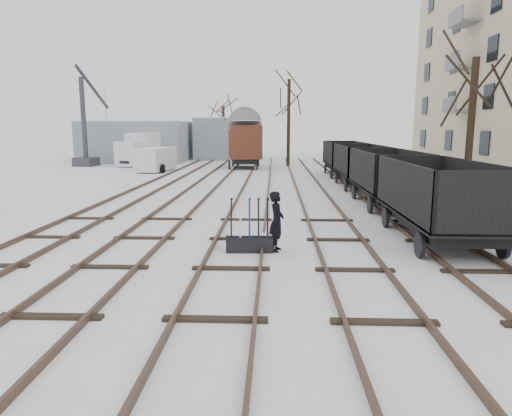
{
  "coord_description": "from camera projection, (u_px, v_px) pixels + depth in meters",
  "views": [
    {
      "loc": [
        1.04,
        -10.66,
        3.42
      ],
      "look_at": [
        0.53,
        1.89,
        1.2
      ],
      "focal_mm": 32.0,
      "sensor_mm": 36.0,
      "label": 1
    }
  ],
  "objects": [
    {
      "name": "tree_near",
      "position": [
        470.0,
        135.0,
        18.88
      ],
      "size": [
        0.3,
        0.3,
        6.23
      ],
      "primitive_type": "cylinder",
      "color": "black",
      "rests_on": "ground"
    },
    {
      "name": "ground_frame",
      "position": [
        250.0,
        242.0,
        12.7
      ],
      "size": [
        1.32,
        0.48,
        1.49
      ],
      "rotation": [
        0.0,
        0.0,
        0.05
      ],
      "color": "black",
      "rests_on": "ground"
    },
    {
      "name": "shed_left",
      "position": [
        138.0,
        141.0,
        46.7
      ],
      "size": [
        10.0,
        8.0,
        4.1
      ],
      "color": "gray",
      "rests_on": "ground"
    },
    {
      "name": "ground",
      "position": [
        231.0,
        270.0,
        11.12
      ],
      "size": [
        120.0,
        120.0,
        0.0
      ],
      "primitive_type": "plane",
      "color": "white",
      "rests_on": "ground"
    },
    {
      "name": "freight_wagon_b",
      "position": [
        387.0,
        185.0,
        20.11
      ],
      "size": [
        2.37,
        5.92,
        2.42
      ],
      "color": "black",
      "rests_on": "ground"
    },
    {
      "name": "crane",
      "position": [
        86.0,
        140.0,
        40.84
      ],
      "size": [
        2.03,
        5.22,
        8.78
      ],
      "rotation": [
        0.0,
        0.0,
        -0.18
      ],
      "color": "#313136",
      "rests_on": "ground"
    },
    {
      "name": "worker",
      "position": [
        277.0,
        221.0,
        12.67
      ],
      "size": [
        0.51,
        0.68,
        1.69
      ],
      "primitive_type": "imported",
      "rotation": [
        0.0,
        0.0,
        1.39
      ],
      "color": "black",
      "rests_on": "ground"
    },
    {
      "name": "freight_wagon_a",
      "position": [
        438.0,
        211.0,
        13.81
      ],
      "size": [
        2.37,
        5.92,
        2.42
      ],
      "color": "black",
      "rests_on": "ground"
    },
    {
      "name": "shed_right",
      "position": [
        229.0,
        138.0,
        50.25
      ],
      "size": [
        7.0,
        6.0,
        4.5
      ],
      "color": "gray",
      "rests_on": "ground"
    },
    {
      "name": "freight_wagon_c",
      "position": [
        360.0,
        171.0,
        26.41
      ],
      "size": [
        2.37,
        5.92,
        2.42
      ],
      "color": "black",
      "rests_on": "ground"
    },
    {
      "name": "tracks",
      "position": [
        255.0,
        190.0,
        24.57
      ],
      "size": [
        13.9,
        52.0,
        0.16
      ],
      "color": "black",
      "rests_on": "ground"
    },
    {
      "name": "panel_van",
      "position": [
        156.0,
        159.0,
        35.87
      ],
      "size": [
        2.47,
        4.45,
        1.86
      ],
      "rotation": [
        0.0,
        0.0,
        -0.16
      ],
      "color": "silver",
      "rests_on": "ground"
    },
    {
      "name": "box_van_wagon",
      "position": [
        244.0,
        141.0,
        38.84
      ],
      "size": [
        3.47,
        5.55,
        3.98
      ],
      "rotation": [
        0.0,
        0.0,
        0.14
      ],
      "color": "black",
      "rests_on": "ground"
    },
    {
      "name": "tree_far_left",
      "position": [
        224.0,
        133.0,
        48.76
      ],
      "size": [
        0.3,
        0.3,
        5.65
      ],
      "primitive_type": "cylinder",
      "color": "black",
      "rests_on": "ground"
    },
    {
      "name": "tree_far_right",
      "position": [
        289.0,
        123.0,
        40.4
      ],
      "size": [
        0.3,
        0.3,
        7.59
      ],
      "primitive_type": "cylinder",
      "color": "black",
      "rests_on": "ground"
    },
    {
      "name": "freight_wagon_d",
      "position": [
        344.0,
        163.0,
        32.7
      ],
      "size": [
        2.37,
        5.92,
        2.42
      ],
      "color": "black",
      "rests_on": "ground"
    },
    {
      "name": "lorry",
      "position": [
        145.0,
        148.0,
        41.98
      ],
      "size": [
        3.34,
        6.78,
        2.94
      ],
      "rotation": [
        0.0,
        0.0,
        -0.29
      ],
      "color": "black",
      "rests_on": "ground"
    }
  ]
}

